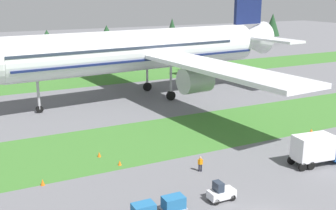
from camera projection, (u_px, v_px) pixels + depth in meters
The scene contains 14 objects.
grass_strip_near at pixel (153, 138), 56.28m from camera, with size 320.00×15.36×0.01m, color #3D752D.
grass_strip_far at pixel (73, 81), 93.05m from camera, with size 320.00×15.36×0.01m, color #3D752D.
airliner at pixel (146, 49), 76.16m from camera, with size 58.16×72.16×25.13m.
baggage_tug at pixel (221, 193), 39.27m from camera, with size 2.61×1.33×1.97m.
cargo_dolly_lead at pixel (174, 203), 37.10m from camera, with size 2.22×1.52×1.55m.
cargo_dolly_second at pixel (144, 210), 35.86m from camera, with size 2.22×1.52×1.55m.
catering_truck at pixel (319, 148), 47.36m from camera, with size 7.18×3.12×3.58m.
ground_crew_marshaller at pixel (200, 163), 45.66m from camera, with size 0.51×0.36×1.74m.
ground_crew_loader at pixel (322, 144), 51.52m from camera, with size 0.36×0.53×1.74m.
taxiway_marker_0 at pixel (43, 182), 42.48m from camera, with size 0.44×0.44×0.70m, color orange.
taxiway_marker_1 at pixel (99, 154), 49.89m from camera, with size 0.44×0.44×0.64m, color orange.
taxiway_marker_2 at pixel (120, 163), 47.49m from camera, with size 0.44×0.44×0.57m, color orange.
taxiway_marker_3 at pixel (311, 130), 58.80m from camera, with size 0.44×0.44×0.47m, color orange.
distant_tree_line at pixel (69, 36), 124.72m from camera, with size 175.24×10.03×11.71m.
Camera 1 is at (-22.27, -24.58, 19.05)m, focal length 44.55 mm.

